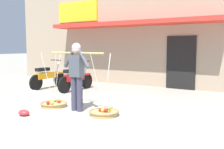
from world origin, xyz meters
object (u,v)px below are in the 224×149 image
at_px(fruit_vendor, 77,72).
at_px(motorcycle_second_in_row, 75,79).
at_px(fruit_basket_left_side, 104,112).
at_px(motorcycle_nearest_shop, 47,77).
at_px(plastic_litter_bag, 24,113).
at_px(fruit_basket_right_side, 54,104).

xyz_separation_m(fruit_vendor, motorcycle_second_in_row, (-1.89, 2.27, -0.52)).
distance_m(fruit_basket_left_side, motorcycle_nearest_shop, 4.61).
bearing_deg(plastic_litter_bag, motorcycle_nearest_shop, 127.26).
height_order(fruit_basket_left_side, motorcycle_second_in_row, fruit_basket_left_side).
height_order(motorcycle_nearest_shop, plastic_litter_bag, motorcycle_nearest_shop).
distance_m(motorcycle_nearest_shop, plastic_litter_bag, 4.04).
bearing_deg(motorcycle_nearest_shop, motorcycle_second_in_row, 3.39).
distance_m(fruit_basket_left_side, fruit_basket_right_side, 1.64).
bearing_deg(fruit_basket_left_side, fruit_basket_right_side, 178.04).
xyz_separation_m(fruit_basket_left_side, plastic_litter_bag, (-1.59, -0.98, -0.01)).
relative_size(motorcycle_nearest_shop, motorcycle_second_in_row, 1.00).
distance_m(fruit_basket_right_side, plastic_litter_bag, 1.04).
height_order(fruit_vendor, fruit_basket_right_side, fruit_vendor).
relative_size(fruit_basket_left_side, motorcycle_nearest_shop, 0.80).
distance_m(fruit_basket_right_side, motorcycle_nearest_shop, 3.24).
distance_m(fruit_basket_right_side, motorcycle_second_in_row, 2.51).
bearing_deg(fruit_basket_left_side, fruit_vendor, 178.11).
bearing_deg(motorcycle_nearest_shop, fruit_basket_left_side, -28.84).
bearing_deg(fruit_basket_right_side, fruit_basket_left_side, -1.96).
relative_size(motorcycle_second_in_row, plastic_litter_bag, 6.51).
bearing_deg(fruit_vendor, motorcycle_nearest_shop, 145.65).
height_order(fruit_vendor, fruit_basket_left_side, fruit_vendor).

